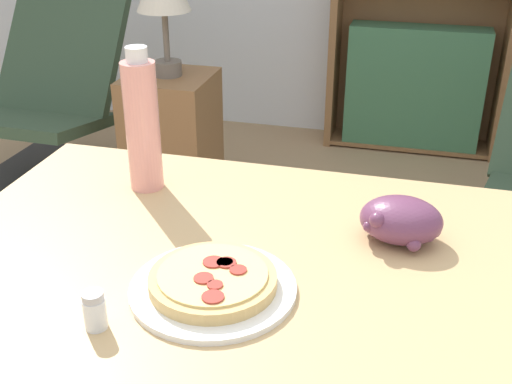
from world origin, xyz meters
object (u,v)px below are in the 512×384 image
at_px(pizza_on_plate, 213,283).
at_px(drink_bottle, 142,124).
at_px(lounge_chair_near, 52,127).
at_px(salt_shaker, 95,310).
at_px(grape_bunch, 401,220).
at_px(side_table, 173,146).

relative_size(pizza_on_plate, drink_bottle, 0.90).
xyz_separation_m(pizza_on_plate, drink_bottle, (-0.24, 0.32, 0.12)).
bearing_deg(lounge_chair_near, salt_shaker, -54.13).
relative_size(grape_bunch, lounge_chair_near, 0.16).
height_order(pizza_on_plate, grape_bunch, grape_bunch).
height_order(grape_bunch, side_table, grape_bunch).
bearing_deg(grape_bunch, drink_bottle, 170.36).
height_order(pizza_on_plate, side_table, pizza_on_plate).
height_order(drink_bottle, side_table, drink_bottle).
bearing_deg(salt_shaker, lounge_chair_near, 123.91).
bearing_deg(side_table, pizza_on_plate, -65.80).
distance_m(grape_bunch, salt_shaker, 0.54).
distance_m(grape_bunch, drink_bottle, 0.53).
distance_m(salt_shaker, side_table, 1.83).
distance_m(lounge_chair_near, side_table, 0.64).
distance_m(pizza_on_plate, salt_shaker, 0.18).
xyz_separation_m(salt_shaker, side_table, (-0.56, 1.67, -0.49)).
distance_m(drink_bottle, lounge_chair_near, 1.83).
distance_m(pizza_on_plate, grape_bunch, 0.35).
distance_m(grape_bunch, lounge_chair_near, 2.20).
bearing_deg(drink_bottle, grape_bunch, -9.64).
xyz_separation_m(drink_bottle, side_table, (-0.45, 1.23, -0.59)).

